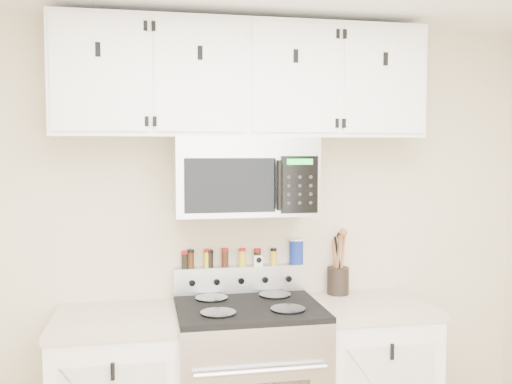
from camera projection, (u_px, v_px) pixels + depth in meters
back_wall at (239, 240)px, 3.33m from camera, size 3.50×0.01×2.50m
base_cabinet_right at (367, 382)px, 3.22m from camera, size 0.64×0.62×0.92m
microwave at (244, 176)px, 3.11m from camera, size 0.76×0.44×0.42m
upper_cabinets at (243, 80)px, 3.10m from camera, size 2.00×0.35×0.62m
utensil_crock at (338, 278)px, 3.37m from camera, size 0.13×0.13×0.37m
kitchen_timer at (258, 260)px, 3.32m from camera, size 0.06×0.05×0.06m
salt_canister at (296, 251)px, 3.36m from camera, size 0.08×0.08×0.15m
spice_jar_0 at (185, 259)px, 3.24m from camera, size 0.04×0.04×0.10m
spice_jar_1 at (191, 259)px, 3.25m from camera, size 0.04×0.04×0.11m
spice_jar_2 at (208, 258)px, 3.26m from camera, size 0.04×0.04×0.10m
spice_jar_3 at (209, 258)px, 3.27m from camera, size 0.05×0.05×0.10m
spice_jar_4 at (225, 257)px, 3.28m from camera, size 0.04×0.04×0.11m
spice_jar_5 at (242, 257)px, 3.30m from camera, size 0.04×0.04×0.10m
spice_jar_6 at (257, 257)px, 3.32m from camera, size 0.04×0.04×0.10m
spice_jar_7 at (274, 256)px, 3.34m from camera, size 0.04×0.04×0.10m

